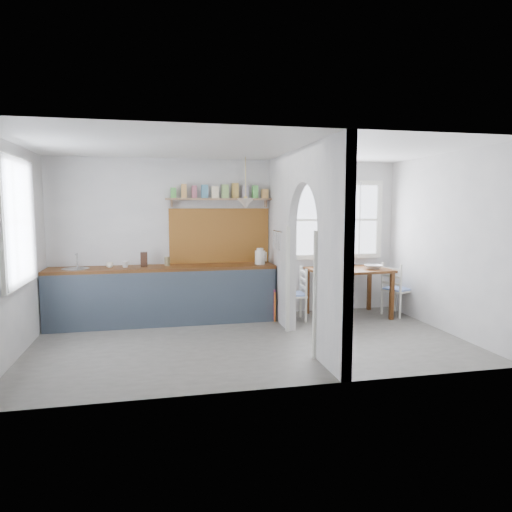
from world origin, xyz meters
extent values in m
cube|color=slate|center=(0.00, 0.00, 0.00)|extent=(5.80, 3.20, 0.01)
cube|color=silver|center=(0.00, 0.00, 2.60)|extent=(5.80, 3.20, 0.01)
cube|color=silver|center=(0.00, 1.60, 1.30)|extent=(5.80, 0.01, 2.60)
cube|color=silver|center=(0.00, -1.60, 1.30)|extent=(5.80, 0.01, 2.60)
cube|color=silver|center=(-2.90, 0.00, 1.30)|extent=(0.01, 3.20, 2.60)
cube|color=silver|center=(2.90, 0.00, 1.30)|extent=(0.01, 3.20, 2.60)
cube|color=silver|center=(0.70, -1.20, 1.30)|extent=(0.12, 0.80, 2.60)
cube|color=silver|center=(0.70, 1.00, 1.30)|extent=(0.12, 1.20, 2.60)
cube|color=silver|center=(0.70, -0.20, 2.08)|extent=(0.12, 1.20, 1.05)
cube|color=#472A11|center=(-1.13, 1.30, 0.88)|extent=(3.50, 0.60, 0.05)
cube|color=#475665|center=(-1.13, 1.01, 0.42)|extent=(3.50, 0.03, 0.85)
cube|color=#45261B|center=(-1.13, 1.35, 0.42)|extent=(3.46, 0.45, 0.85)
cylinder|color=#B5B7BB|center=(-2.43, 1.30, 0.89)|extent=(0.40, 0.40, 0.02)
cube|color=#8F551C|center=(-0.20, 1.58, 1.35)|extent=(1.65, 0.03, 0.90)
cube|color=#956F52|center=(-0.20, 1.49, 1.95)|extent=(1.75, 0.20, 0.03)
cube|color=green|center=(-0.95, 1.49, 2.06)|extent=(0.09, 0.09, 0.18)
cube|color=#C38940|center=(-0.78, 1.49, 2.06)|extent=(0.09, 0.09, 0.18)
cube|color=#914355|center=(-0.62, 1.49, 2.06)|extent=(0.09, 0.09, 0.18)
cube|color=teal|center=(-0.45, 1.49, 2.06)|extent=(0.09, 0.09, 0.18)
cube|color=beige|center=(-0.29, 1.49, 2.06)|extent=(0.09, 0.09, 0.18)
cube|color=#77A74E|center=(-0.12, 1.49, 2.06)|extent=(0.09, 0.09, 0.18)
cube|color=olive|center=(0.04, 1.49, 2.06)|extent=(0.09, 0.09, 0.18)
cube|color=gray|center=(0.21, 1.49, 2.06)|extent=(0.09, 0.09, 0.18)
cube|color=green|center=(0.37, 1.49, 2.06)|extent=(0.09, 0.09, 0.18)
cube|color=#C38940|center=(0.54, 1.49, 2.06)|extent=(0.09, 0.09, 0.18)
cone|color=#EFE3CE|center=(0.15, 1.15, 1.88)|extent=(0.26, 0.26, 0.16)
cylinder|color=#B5B7BB|center=(0.61, 0.90, 1.45)|extent=(0.02, 0.50, 0.02)
imported|color=white|center=(-1.71, 1.30, 0.95)|extent=(0.12, 0.12, 0.10)
imported|color=white|center=(-1.94, 1.31, 0.94)|extent=(0.12, 0.12, 0.08)
cube|color=#45261B|center=(-1.43, 1.37, 1.01)|extent=(0.10, 0.14, 0.22)
cylinder|color=brown|center=(-1.07, 1.38, 0.97)|extent=(0.11, 0.11, 0.14)
cube|color=#AC305F|center=(0.58, 0.97, 0.28)|extent=(0.02, 0.03, 0.49)
cube|color=orange|center=(0.58, 0.94, 0.25)|extent=(0.02, 0.03, 0.47)
imported|color=silver|center=(2.25, 0.95, 0.84)|extent=(0.34, 0.34, 0.07)
imported|color=#4C7F51|center=(1.78, 0.94, 0.86)|extent=(0.13, 0.13, 0.10)
cylinder|color=#3A3232|center=(1.54, 0.98, 0.81)|extent=(0.18, 0.18, 0.01)
imported|color=#442F49|center=(1.92, 1.21, 0.91)|extent=(0.25, 0.25, 0.20)
camera|label=1|loc=(-1.20, -5.91, 1.84)|focal=32.00mm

